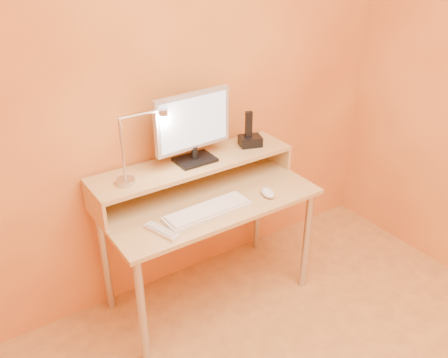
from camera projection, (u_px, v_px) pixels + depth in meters
wall_back at (176, 90)px, 2.61m from camera, size 3.00×0.04×2.50m
desk_leg_fl at (142, 313)px, 2.35m from camera, size 0.04×0.04×0.69m
desk_leg_fr at (306, 241)px, 2.89m from camera, size 0.04×0.04×0.69m
desk_leg_bl at (105, 261)px, 2.72m from camera, size 0.04×0.04×0.69m
desk_leg_br at (257, 206)px, 3.26m from camera, size 0.04×0.04×0.69m
desk_lower at (208, 199)px, 2.64m from camera, size 1.20×0.60×0.02m
shelf_riser_left at (95, 206)px, 2.42m from camera, size 0.02×0.30×0.14m
shelf_riser_right at (274, 152)px, 3.00m from camera, size 0.02×0.30×0.14m
desk_shelf at (193, 163)px, 2.67m from camera, size 1.20×0.30×0.02m
monitor_foot at (195, 160)px, 2.66m from camera, size 0.22×0.16×0.02m
monitor_neck at (195, 153)px, 2.64m from camera, size 0.04×0.04×0.07m
monitor_panel at (193, 121)px, 2.56m from camera, size 0.47×0.06×0.32m
monitor_back at (191, 120)px, 2.58m from camera, size 0.42×0.04×0.27m
monitor_screen at (194, 122)px, 2.55m from camera, size 0.42×0.03×0.28m
lamp_base at (126, 181)px, 2.43m from camera, size 0.10×0.10×0.02m
lamp_post at (122, 150)px, 2.35m from camera, size 0.01×0.01×0.33m
lamp_arm at (142, 114)px, 2.33m from camera, size 0.24×0.01×0.01m
lamp_head at (163, 112)px, 2.39m from camera, size 0.04×0.04×0.03m
lamp_bulb at (164, 115)px, 2.40m from camera, size 0.03×0.03×0.00m
phone_dock at (250, 141)px, 2.84m from camera, size 0.16×0.14×0.06m
phone_handset at (249, 124)px, 2.79m from camera, size 0.05×0.04×0.16m
phone_led at (261, 142)px, 2.83m from camera, size 0.01×0.00×0.04m
keyboard at (208, 212)px, 2.48m from camera, size 0.48×0.17×0.02m
mouse at (268, 193)px, 2.63m from camera, size 0.09×0.13×0.04m
remote_control at (161, 231)px, 2.32m from camera, size 0.11×0.20×0.02m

